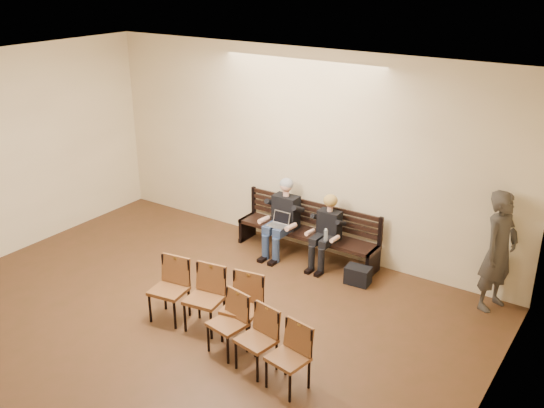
{
  "coord_description": "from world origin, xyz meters",
  "views": [
    {
      "loc": [
        5.14,
        -3.54,
        4.77
      ],
      "look_at": [
        0.05,
        4.05,
        1.1
      ],
      "focal_mm": 40.0,
      "sensor_mm": 36.0,
      "label": 1
    }
  ],
  "objects_px": {
    "seated_woman": "(326,235)",
    "chair_row_front": "(204,300)",
    "chair_row_back": "(256,341)",
    "water_bottle": "(326,241)",
    "bench": "(306,244)",
    "seated_man": "(283,218)",
    "passerby": "(500,242)",
    "bag": "(358,275)",
    "laptop": "(277,227)"
  },
  "relations": [
    {
      "from": "seated_woman",
      "to": "passerby",
      "type": "height_order",
      "value": "passerby"
    },
    {
      "from": "passerby",
      "to": "chair_row_back",
      "type": "height_order",
      "value": "passerby"
    },
    {
      "from": "water_bottle",
      "to": "chair_row_back",
      "type": "relative_size",
      "value": 0.15
    },
    {
      "from": "chair_row_front",
      "to": "laptop",
      "type": "bearing_deg",
      "value": 89.69
    },
    {
      "from": "bag",
      "to": "passerby",
      "type": "distance_m",
      "value": 2.21
    },
    {
      "from": "seated_man",
      "to": "chair_row_back",
      "type": "xyz_separation_m",
      "value": [
        1.51,
        -2.94,
        -0.25
      ]
    },
    {
      "from": "bench",
      "to": "chair_row_back",
      "type": "relative_size",
      "value": 1.75
    },
    {
      "from": "laptop",
      "to": "bag",
      "type": "xyz_separation_m",
      "value": [
        1.57,
        -0.05,
        -0.42
      ]
    },
    {
      "from": "water_bottle",
      "to": "seated_man",
      "type": "bearing_deg",
      "value": 166.8
    },
    {
      "from": "seated_woman",
      "to": "bench",
      "type": "bearing_deg",
      "value": 164.91
    },
    {
      "from": "bag",
      "to": "passerby",
      "type": "relative_size",
      "value": 0.19
    },
    {
      "from": "bench",
      "to": "seated_man",
      "type": "relative_size",
      "value": 1.96
    },
    {
      "from": "bench",
      "to": "laptop",
      "type": "xyz_separation_m",
      "value": [
        -0.38,
        -0.34,
        0.34
      ]
    },
    {
      "from": "bench",
      "to": "seated_woman",
      "type": "xyz_separation_m",
      "value": [
        0.45,
        -0.12,
        0.32
      ]
    },
    {
      "from": "laptop",
      "to": "passerby",
      "type": "height_order",
      "value": "passerby"
    },
    {
      "from": "seated_woman",
      "to": "chair_row_front",
      "type": "bearing_deg",
      "value": -100.07
    },
    {
      "from": "bench",
      "to": "laptop",
      "type": "distance_m",
      "value": 0.61
    },
    {
      "from": "chair_row_back",
      "to": "chair_row_front",
      "type": "bearing_deg",
      "value": 172.44
    },
    {
      "from": "seated_woman",
      "to": "chair_row_front",
      "type": "distance_m",
      "value": 2.64
    },
    {
      "from": "seated_man",
      "to": "bag",
      "type": "xyz_separation_m",
      "value": [
        1.6,
        -0.27,
        -0.52
      ]
    },
    {
      "from": "seated_man",
      "to": "chair_row_back",
      "type": "distance_m",
      "value": 3.32
    },
    {
      "from": "laptop",
      "to": "bag",
      "type": "distance_m",
      "value": 1.62
    },
    {
      "from": "laptop",
      "to": "water_bottle",
      "type": "distance_m",
      "value": 0.94
    },
    {
      "from": "seated_woman",
      "to": "laptop",
      "type": "bearing_deg",
      "value": -165.13
    },
    {
      "from": "seated_man",
      "to": "chair_row_front",
      "type": "bearing_deg",
      "value": -81.36
    },
    {
      "from": "seated_man",
      "to": "passerby",
      "type": "relative_size",
      "value": 0.63
    },
    {
      "from": "seated_man",
      "to": "laptop",
      "type": "bearing_deg",
      "value": -82.32
    },
    {
      "from": "laptop",
      "to": "bag",
      "type": "bearing_deg",
      "value": -16.05
    },
    {
      "from": "bench",
      "to": "bag",
      "type": "distance_m",
      "value": 1.25
    },
    {
      "from": "seated_woman",
      "to": "laptop",
      "type": "distance_m",
      "value": 0.85
    },
    {
      "from": "water_bottle",
      "to": "passerby",
      "type": "relative_size",
      "value": 0.1
    },
    {
      "from": "seated_man",
      "to": "seated_woman",
      "type": "bearing_deg",
      "value": 0.0
    },
    {
      "from": "bag",
      "to": "chair_row_front",
      "type": "bearing_deg",
      "value": -117.3
    },
    {
      "from": "chair_row_back",
      "to": "seated_woman",
      "type": "bearing_deg",
      "value": 112.29
    },
    {
      "from": "seated_man",
      "to": "laptop",
      "type": "height_order",
      "value": "seated_man"
    },
    {
      "from": "bench",
      "to": "chair_row_front",
      "type": "xyz_separation_m",
      "value": [
        -0.02,
        -2.72,
        0.23
      ]
    },
    {
      "from": "water_bottle",
      "to": "seated_woman",
      "type": "bearing_deg",
      "value": 117.21
    },
    {
      "from": "seated_woman",
      "to": "bag",
      "type": "bearing_deg",
      "value": -19.8
    },
    {
      "from": "seated_woman",
      "to": "chair_row_back",
      "type": "bearing_deg",
      "value": -77.42
    },
    {
      "from": "passerby",
      "to": "chair_row_back",
      "type": "bearing_deg",
      "value": 164.92
    },
    {
      "from": "seated_man",
      "to": "water_bottle",
      "type": "height_order",
      "value": "seated_man"
    },
    {
      "from": "chair_row_front",
      "to": "chair_row_back",
      "type": "relative_size",
      "value": 1.1
    },
    {
      "from": "bench",
      "to": "passerby",
      "type": "distance_m",
      "value": 3.24
    },
    {
      "from": "laptop",
      "to": "chair_row_back",
      "type": "relative_size",
      "value": 0.21
    },
    {
      "from": "passerby",
      "to": "chair_row_back",
      "type": "distance_m",
      "value": 3.81
    },
    {
      "from": "laptop",
      "to": "bag",
      "type": "relative_size",
      "value": 0.82
    },
    {
      "from": "bench",
      "to": "seated_woman",
      "type": "distance_m",
      "value": 0.56
    },
    {
      "from": "chair_row_front",
      "to": "chair_row_back",
      "type": "xyz_separation_m",
      "value": [
        1.12,
        -0.35,
        -0.04
      ]
    },
    {
      "from": "water_bottle",
      "to": "passerby",
      "type": "xyz_separation_m",
      "value": [
        2.57,
        0.45,
        0.49
      ]
    },
    {
      "from": "seated_woman",
      "to": "water_bottle",
      "type": "bearing_deg",
      "value": -62.79
    }
  ]
}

